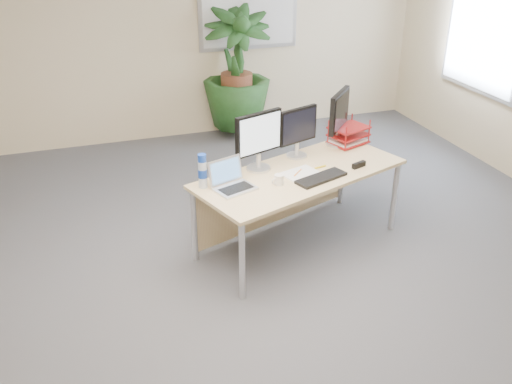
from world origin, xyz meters
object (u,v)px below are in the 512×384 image
object	(u,v)px
desk	(292,184)
monitor_right	(298,129)
floor_plant	(237,81)
laptop	(231,181)
monitor_left	(259,138)

from	to	relation	value
desk	monitor_right	bearing A→B (deg)	59.97
floor_plant	laptop	distance (m)	2.97
floor_plant	monitor_left	size ratio (longest dim) A/B	2.96
monitor_left	floor_plant	bearing A→B (deg)	77.31
desk	floor_plant	bearing A→B (deg)	83.67
desk	monitor_left	size ratio (longest dim) A/B	3.93
floor_plant	monitor_right	xyz separation A→B (m)	(-0.16, -2.42, 0.22)
desk	monitor_right	size ratio (longest dim) A/B	4.39
monitor_left	monitor_right	size ratio (longest dim) A/B	1.12
monitor_left	laptop	size ratio (longest dim) A/B	1.33
desk	laptop	distance (m)	0.67
monitor_right	laptop	size ratio (longest dim) A/B	1.19
monitor_left	laptop	xyz separation A→B (m)	(-0.32, -0.26, -0.23)
desk	monitor_right	world-z (taller)	monitor_right
desk	monitor_right	xyz separation A→B (m)	(0.13, 0.23, 0.41)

